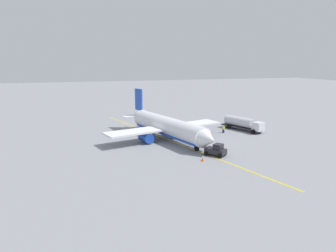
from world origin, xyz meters
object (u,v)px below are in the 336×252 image
(airplane, at_px, (167,127))
(safety_cone_nose, at_px, (203,159))
(fuel_tanker, at_px, (243,123))
(refueling_worker, at_px, (223,129))
(pushback_tug, at_px, (216,150))
(safety_cone_wingtip, at_px, (218,147))

(airplane, bearing_deg, safety_cone_nose, 4.47)
(airplane, relative_size, fuel_tanker, 2.72)
(airplane, distance_m, refueling_worker, 14.73)
(fuel_tanker, distance_m, pushback_tug, 22.83)
(refueling_worker, height_order, safety_cone_wingtip, refueling_worker)
(pushback_tug, height_order, safety_cone_wingtip, pushback_tug)
(airplane, height_order, fuel_tanker, airplane)
(airplane, distance_m, safety_cone_nose, 16.22)
(airplane, distance_m, fuel_tanker, 20.39)
(refueling_worker, relative_size, safety_cone_nose, 2.70)
(safety_cone_nose, distance_m, safety_cone_wingtip, 8.77)
(fuel_tanker, height_order, safety_cone_wingtip, fuel_tanker)
(pushback_tug, relative_size, safety_cone_wingtip, 6.98)
(refueling_worker, height_order, safety_cone_nose, refueling_worker)
(airplane, height_order, refueling_worker, airplane)
(refueling_worker, bearing_deg, fuel_tanker, 100.41)
(refueling_worker, xyz_separation_m, safety_cone_wingtip, (11.51, -7.19, -0.53))
(airplane, relative_size, safety_cone_nose, 48.82)
(pushback_tug, bearing_deg, refueling_worker, 148.32)
(fuel_tanker, height_order, pushback_tug, fuel_tanker)
(safety_cone_nose, bearing_deg, airplane, -175.53)
(safety_cone_nose, bearing_deg, refueling_worker, 143.48)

